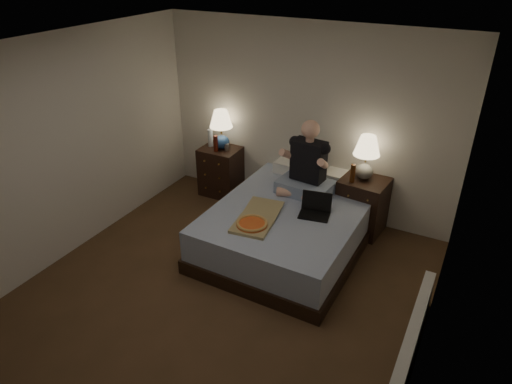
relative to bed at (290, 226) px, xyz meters
The scene contains 18 objects.
floor 1.33m from the bed, 101.80° to the right, with size 4.00×4.50×0.00m, color brown.
ceiling 2.58m from the bed, 101.80° to the right, with size 4.00×4.50×0.00m, color white.
wall_back 1.40m from the bed, 105.38° to the left, with size 4.00×2.50×0.00m, color silver.
wall_left 2.78m from the bed, 150.58° to the right, with size 4.50×2.50×0.00m, color silver.
wall_right 2.37m from the bed, 36.43° to the right, with size 4.50×2.50×0.00m, color silver.
bed is the anchor object (origin of this frame).
nightstand_left 1.64m from the bed, 151.94° to the left, with size 0.55×0.49×0.71m, color black.
nightstand_right 0.99m from the bed, 48.45° to the left, with size 0.55×0.50×0.72m, color black.
lamp_left 1.78m from the bed, 151.63° to the left, with size 0.32×0.32×0.56m, color navy, non-canonical shape.
lamp_right 1.23m from the bed, 51.01° to the left, with size 0.32×0.32×0.56m, color gray, non-canonical shape.
water_bottle 1.87m from the bed, 154.68° to the left, with size 0.07×0.07×0.25m, color silver.
soda_can 1.60m from the bed, 150.93° to the left, with size 0.07×0.07×0.10m, color #BBBBB5.
beer_bottle_left 1.68m from the bed, 156.05° to the left, with size 0.06×0.06×0.23m, color #4E150B.
beer_bottle_right 0.98m from the bed, 49.44° to the left, with size 0.06×0.06×0.23m, color #4E250B.
person 0.83m from the bed, 88.09° to the left, with size 0.66×0.52×0.93m, color black, non-canonical shape.
laptop 0.51m from the bed, 12.57° to the right, with size 0.34×0.28×0.24m, color black, non-canonical shape.
pizza_box 0.72m from the bed, 107.07° to the right, with size 0.40×0.76×0.08m, color tan, non-canonical shape.
radiator 1.99m from the bed, 33.40° to the right, with size 0.10×1.60×0.40m, color silver.
Camera 1 is at (2.09, -3.01, 3.26)m, focal length 32.00 mm.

